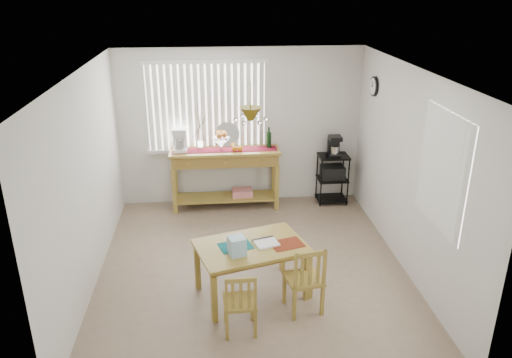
{
  "coord_description": "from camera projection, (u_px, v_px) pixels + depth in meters",
  "views": [
    {
      "loc": [
        -0.49,
        -5.71,
        3.57
      ],
      "look_at": [
        0.1,
        0.55,
        1.05
      ],
      "focal_mm": 35.0,
      "sensor_mm": 36.0,
      "label": 1
    }
  ],
  "objects": [
    {
      "name": "room_shell",
      "position": [
        252.0,
        146.0,
        6.03
      ],
      "size": [
        4.2,
        4.7,
        2.7
      ],
      "color": "silver",
      "rests_on": "ground"
    },
    {
      "name": "cart_items",
      "position": [
        334.0,
        146.0,
        8.26
      ],
      "size": [
        0.2,
        0.24,
        0.35
      ],
      "color": "black",
      "rests_on": "wire_cart"
    },
    {
      "name": "dining_table",
      "position": [
        251.0,
        251.0,
        5.88
      ],
      "size": [
        1.42,
        1.12,
        0.67
      ],
      "color": "#A68A38",
      "rests_on": "ground"
    },
    {
      "name": "table_items",
      "position": [
        244.0,
        245.0,
        5.69
      ],
      "size": [
        1.04,
        0.48,
        0.21
      ],
      "color": "#126467",
      "rests_on": "dining_table"
    },
    {
      "name": "ground",
      "position": [
        252.0,
        268.0,
        6.65
      ],
      "size": [
        4.0,
        4.5,
        0.01
      ],
      "primitive_type": "cube",
      "color": "gray"
    },
    {
      "name": "chair_left",
      "position": [
        240.0,
        303.0,
        5.3
      ],
      "size": [
        0.36,
        0.36,
        0.76
      ],
      "color": "#A68A38",
      "rests_on": "ground"
    },
    {
      "name": "wire_cart",
      "position": [
        332.0,
        174.0,
        8.44
      ],
      "size": [
        0.5,
        0.4,
        0.84
      ],
      "color": "black",
      "rests_on": "ground"
    },
    {
      "name": "sideboard",
      "position": [
        226.0,
        164.0,
        8.17
      ],
      "size": [
        1.78,
        0.5,
        1.0
      ],
      "color": "#A68A38",
      "rests_on": "ground"
    },
    {
      "name": "chair_right",
      "position": [
        305.0,
        280.0,
        5.63
      ],
      "size": [
        0.46,
        0.46,
        0.85
      ],
      "color": "#A68A38",
      "rests_on": "ground"
    },
    {
      "name": "sideboard_items",
      "position": [
        206.0,
        141.0,
        8.01
      ],
      "size": [
        1.69,
        0.43,
        0.77
      ],
      "color": "maroon",
      "rests_on": "sideboard"
    }
  ]
}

